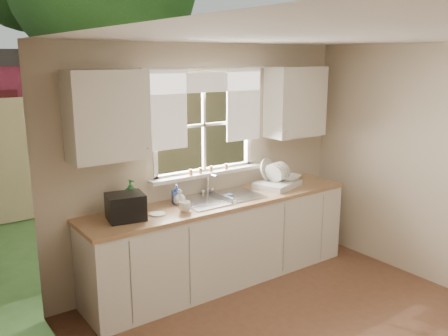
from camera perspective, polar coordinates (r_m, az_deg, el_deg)
room_walls at (r=3.64m, az=16.03°, el=-5.19°), size 3.62×4.02×2.50m
ceiling at (r=3.51m, az=16.51°, el=15.07°), size 3.60×4.00×0.02m
window at (r=5.07m, az=-2.32°, el=3.33°), size 1.38×0.16×1.06m
curtains at (r=4.98m, az=-2.04°, el=8.33°), size 1.50×0.03×0.81m
base_cabinets at (r=5.11m, az=-0.20°, el=-8.87°), size 3.00×0.62×0.87m
countertop at (r=4.96m, az=-0.20°, el=-3.99°), size 3.04×0.65×0.04m
upper_cabinet_left at (r=4.34m, az=-13.90°, el=6.14°), size 0.70×0.33×0.80m
upper_cabinet_right at (r=5.61m, az=8.61°, el=7.88°), size 0.70×0.33×0.80m
wall_outlet at (r=5.67m, az=5.26°, el=0.13°), size 0.08×0.01×0.12m
sill_jars at (r=5.08m, az=-2.00°, el=-0.18°), size 0.50×0.04×0.06m
backyard at (r=11.16m, az=-19.17°, el=18.17°), size 20.00×10.00×6.13m
sink at (r=5.00m, az=-0.41°, el=-4.47°), size 0.88×0.52×0.40m
dish_rack at (r=5.44m, az=6.39°, el=-1.57°), size 0.59×0.51×0.31m
bowl at (r=5.49m, az=7.85°, el=-1.15°), size 0.29×0.29×0.06m
soap_bottle_a at (r=4.59m, az=-11.13°, el=-3.32°), size 0.14×0.14×0.32m
soap_bottle_b at (r=4.80m, az=-5.72°, el=-3.14°), size 0.11×0.11×0.20m
soap_bottle_c at (r=4.77m, az=-5.39°, el=-3.52°), size 0.14×0.14×0.16m
saucer at (r=4.52m, az=-8.00°, el=-5.50°), size 0.15×0.15×0.01m
cup at (r=4.56m, az=-4.73°, el=-4.64°), size 0.16×0.16×0.10m
black_appliance at (r=4.41m, az=-11.75°, el=-4.59°), size 0.37×0.34×0.24m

